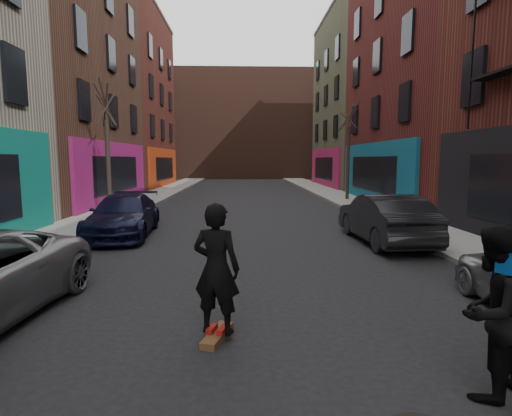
{
  "coord_description": "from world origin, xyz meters",
  "views": [
    {
      "loc": [
        -0.2,
        -0.13,
        2.55
      ],
      "look_at": [
        0.06,
        7.63,
        1.6
      ],
      "focal_mm": 28.0,
      "sensor_mm": 36.0,
      "label": 1
    }
  ],
  "objects": [
    {
      "name": "sidewalk_left",
      "position": [
        -6.25,
        30.0,
        0.07
      ],
      "size": [
        2.5,
        84.0,
        0.13
      ],
      "primitive_type": "cube",
      "color": "gray",
      "rests_on": "ground"
    },
    {
      "name": "sidewalk_right",
      "position": [
        6.25,
        30.0,
        0.07
      ],
      "size": [
        2.5,
        84.0,
        0.13
      ],
      "primitive_type": "cube",
      "color": "gray",
      "rests_on": "ground"
    },
    {
      "name": "building_far",
      "position": [
        0.0,
        56.0,
        7.0
      ],
      "size": [
        40.0,
        10.0,
        14.0
      ],
      "primitive_type": "cube",
      "color": "#47281E",
      "rests_on": "ground"
    },
    {
      "name": "tree_left_far",
      "position": [
        -6.2,
        18.0,
        3.38
      ],
      "size": [
        2.0,
        2.0,
        6.5
      ],
      "primitive_type": null,
      "color": "black",
      "rests_on": "sidewalk_left"
    },
    {
      "name": "tree_right_far",
      "position": [
        6.2,
        24.0,
        3.53
      ],
      "size": [
        2.0,
        2.0,
        6.8
      ],
      "primitive_type": null,
      "color": "black",
      "rests_on": "sidewalk_right"
    },
    {
      "name": "parked_left_end",
      "position": [
        -4.18,
        13.21,
        0.68
      ],
      "size": [
        2.24,
        4.83,
        1.37
      ],
      "primitive_type": "imported",
      "rotation": [
        0.0,
        0.0,
        0.07
      ],
      "color": "black",
      "rests_on": "ground"
    },
    {
      "name": "parked_right_end",
      "position": [
        4.12,
        11.77,
        0.75
      ],
      "size": [
        1.75,
        4.62,
        1.51
      ],
      "primitive_type": "imported",
      "rotation": [
        0.0,
        0.0,
        3.18
      ],
      "color": "black",
      "rests_on": "ground"
    },
    {
      "name": "skateboard",
      "position": [
        -0.57,
        5.32,
        0.05
      ],
      "size": [
        0.45,
        0.83,
        0.1
      ],
      "primitive_type": "cube",
      "rotation": [
        0.0,
        0.0,
        -0.3
      ],
      "color": "brown",
      "rests_on": "ground"
    },
    {
      "name": "skateboarder",
      "position": [
        -0.57,
        5.32,
        1.03
      ],
      "size": [
        0.78,
        0.63,
        1.86
      ],
      "primitive_type": "imported",
      "rotation": [
        0.0,
        0.0,
        2.84
      ],
      "color": "black",
      "rests_on": "skateboard"
    },
    {
      "name": "pedestrian",
      "position": [
        2.45,
        3.85,
        0.94
      ],
      "size": [
        1.14,
        1.06,
        1.87
      ],
      "rotation": [
        0.0,
        0.0,
        3.66
      ],
      "color": "black",
      "rests_on": "ground"
    }
  ]
}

